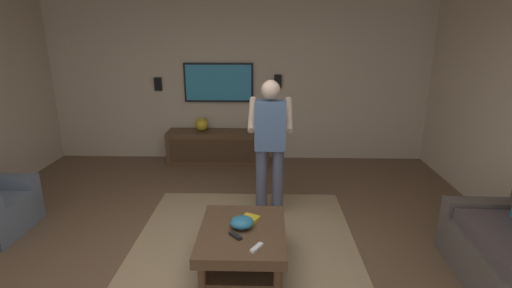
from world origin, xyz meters
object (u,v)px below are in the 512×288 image
object	(u,v)px
coffee_table	(242,239)
bowl	(242,222)
person_standing	(270,140)
book	(248,220)
wall_speaker_right	(158,84)
vase_round	(202,124)
tv	(219,83)
wall_speaker_left	(278,81)
remote_white	(257,248)
remote_black	(235,236)
media_console	(219,147)

from	to	relation	value
coffee_table	bowl	size ratio (longest dim) A/B	4.47
person_standing	book	bearing A→B (deg)	169.22
bowl	wall_speaker_right	xyz separation A→B (m)	(3.18, 1.60, 0.85)
person_standing	vase_round	xyz separation A→B (m)	(1.84, 1.13, -0.27)
coffee_table	tv	bearing A→B (deg)	10.25
person_standing	wall_speaker_left	world-z (taller)	person_standing
book	remote_white	bearing A→B (deg)	-140.65
tv	vase_round	world-z (taller)	tv
vase_round	remote_white	bearing A→B (deg)	-163.28
bowl	book	bearing A→B (deg)	-27.06
book	wall_speaker_right	world-z (taller)	wall_speaker_right
bowl	coffee_table	bearing A→B (deg)	-172.65
remote_white	coffee_table	bearing A→B (deg)	-124.74
wall_speaker_left	wall_speaker_right	distance (m)	2.02
tv	wall_speaker_left	xyz separation A→B (m)	(0.01, -0.99, 0.02)
coffee_table	remote_black	bearing A→B (deg)	158.30
coffee_table	person_standing	bearing A→B (deg)	-12.63
tv	remote_black	world-z (taller)	tv
person_standing	remote_white	world-z (taller)	person_standing
media_console	remote_black	distance (m)	3.15
remote_white	bowl	bearing A→B (deg)	-126.62
person_standing	remote_white	size ratio (longest dim) A/B	10.93
tv	bowl	distance (m)	3.33
coffee_table	remote_white	world-z (taller)	remote_white
remote_black	vase_round	distance (m)	3.27
media_console	person_standing	world-z (taller)	person_standing
bowl	wall_speaker_left	world-z (taller)	wall_speaker_left
media_console	remote_white	xyz separation A→B (m)	(-3.29, -0.72, 0.14)
wall_speaker_left	media_console	bearing A→B (deg)	104.39
tv	book	distance (m)	3.26
tv	book	size ratio (longest dim) A/B	5.24
bowl	vase_round	size ratio (longest dim) A/B	1.02
remote_white	remote_black	bearing A→B (deg)	-102.07
remote_white	wall_speaker_right	distance (m)	4.05
vase_round	wall_speaker_right	size ratio (longest dim) A/B	1.00
tv	remote_black	bearing A→B (deg)	8.94
coffee_table	person_standing	size ratio (longest dim) A/B	0.61
coffee_table	vase_round	world-z (taller)	vase_round
vase_round	wall_speaker_left	bearing A→B (deg)	-80.93
remote_black	coffee_table	bearing A→B (deg)	116.02
coffee_table	wall_speaker_left	world-z (taller)	wall_speaker_left
media_console	person_standing	distance (m)	2.08
coffee_table	vase_round	xyz separation A→B (m)	(3.02, 0.86, 0.36)
remote_black	book	xyz separation A→B (m)	(0.28, -0.10, 0.01)
bowl	remote_white	world-z (taller)	bowl
person_standing	vase_round	world-z (taller)	person_standing
media_console	wall_speaker_left	distance (m)	1.49
media_console	wall_speaker_right	distance (m)	1.47
bowl	vase_round	bearing A→B (deg)	16.04
bowl	wall_speaker_left	size ratio (longest dim) A/B	1.02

